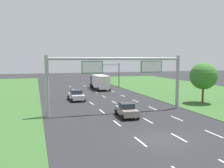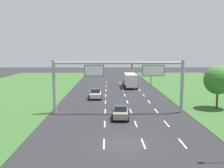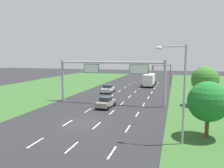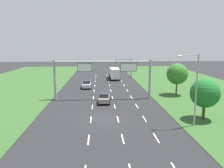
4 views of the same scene
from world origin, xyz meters
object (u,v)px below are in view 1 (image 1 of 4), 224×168
object	(u,v)px
sign_gantry	(119,73)
traffic_light_mast	(111,71)
car_near_red	(76,95)
roadside_tree_mid	(203,76)
box_truck	(100,82)
car_lead_silver	(127,110)

from	to	relation	value
sign_gantry	traffic_light_mast	xyz separation A→B (m)	(6.57, 25.07, -1.01)
car_near_red	roadside_tree_mid	bearing A→B (deg)	-26.75
car_near_red	box_truck	bearing A→B (deg)	58.21
car_near_red	sign_gantry	distance (m)	11.50
traffic_light_mast	box_truck	bearing A→B (deg)	-147.18
traffic_light_mast	roadside_tree_mid	world-z (taller)	roadside_tree_mid
car_lead_silver	roadside_tree_mid	bearing A→B (deg)	23.38
sign_gantry	traffic_light_mast	bearing A→B (deg)	75.32
car_near_red	box_truck	distance (m)	14.81
car_lead_silver	sign_gantry	distance (m)	4.96
car_lead_silver	box_truck	xyz separation A→B (m)	(3.44, 25.85, 0.90)
box_truck	roadside_tree_mid	bearing A→B (deg)	-62.84
box_truck	roadside_tree_mid	xyz separation A→B (m)	(10.57, -20.77, 2.36)
roadside_tree_mid	box_truck	bearing A→B (deg)	116.98
car_near_red	box_truck	size ratio (longest dim) A/B	0.50
car_near_red	box_truck	xyz separation A→B (m)	(7.14, 12.94, 0.88)
car_near_red	car_lead_silver	size ratio (longest dim) A/B	1.09
car_near_red	roadside_tree_mid	xyz separation A→B (m)	(17.71, -7.82, 3.24)
traffic_light_mast	roadside_tree_mid	bearing A→B (deg)	-71.94
sign_gantry	traffic_light_mast	size ratio (longest dim) A/B	3.08
box_truck	sign_gantry	size ratio (longest dim) A/B	0.50
box_truck	traffic_light_mast	distance (m)	4.32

